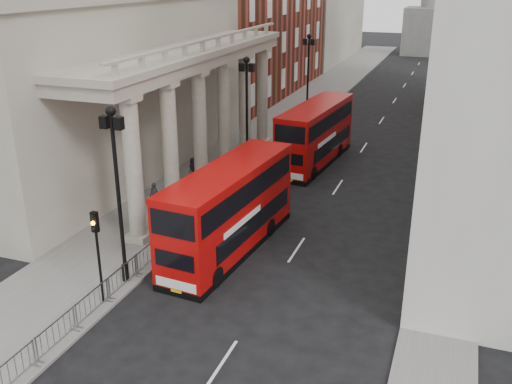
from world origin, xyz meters
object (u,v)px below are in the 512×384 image
traffic_light (97,241)px  pedestrian_a (154,196)px  lamp_post_south (117,185)px  bus_far (316,133)px  pedestrian_b (174,170)px  pedestrian_c (193,169)px  lamp_post_mid (247,109)px  bus_near (230,208)px  lamp_post_north (308,73)px

traffic_light → pedestrian_a: traffic_light is taller
lamp_post_south → bus_far: lamp_post_south is taller
traffic_light → pedestrian_b: traffic_light is taller
pedestrian_a → pedestrian_c: pedestrian_a is taller
pedestrian_c → lamp_post_mid: bearing=70.3°
traffic_light → pedestrian_c: traffic_light is taller
pedestrian_a → pedestrian_b: 4.91m
lamp_post_south → pedestrian_b: size_ratio=4.99×
lamp_post_mid → bus_near: (3.31, -11.16, -2.53)m
bus_far → pedestrian_a: bus_far is taller
lamp_post_mid → bus_far: bearing=50.5°
lamp_post_mid → lamp_post_south: bearing=-90.0°
pedestrian_b → pedestrian_c: size_ratio=1.01×
lamp_post_mid → pedestrian_a: size_ratio=4.92×
pedestrian_b → pedestrian_c: 1.38m
lamp_post_south → traffic_light: lamp_post_south is taller
bus_far → lamp_post_mid: bearing=-124.2°
lamp_post_north → traffic_light: bearing=-89.8°
pedestrian_c → lamp_post_south: bearing=-45.2°
bus_far → pedestrian_b: bearing=-130.5°
lamp_post_north → pedestrian_c: bearing=-99.4°
pedestrian_c → lamp_post_north: bearing=112.6°
lamp_post_mid → pedestrian_a: lamp_post_mid is taller
lamp_post_mid → bus_far: 6.47m
lamp_post_mid → traffic_light: lamp_post_mid is taller
lamp_post_mid → pedestrian_c: 5.56m
lamp_post_north → pedestrian_a: lamp_post_north is taller
traffic_light → pedestrian_c: size_ratio=2.60×
traffic_light → pedestrian_b: size_ratio=2.58×
lamp_post_south → lamp_post_north: (0.00, 32.00, 0.00)m
pedestrian_b → pedestrian_c: pedestrian_b is taller
lamp_post_north → traffic_light: size_ratio=1.93×
lamp_post_south → lamp_post_north: size_ratio=1.00×
lamp_post_mid → pedestrian_a: (-3.00, -7.95, -3.95)m
lamp_post_south → pedestrian_b: lamp_post_south is taller
lamp_post_south → traffic_light: size_ratio=1.93×
lamp_post_north → bus_far: size_ratio=0.78×
lamp_post_south → bus_far: (3.78, 20.59, -2.54)m
lamp_post_mid → pedestrian_c: (-3.06, -2.41, -3.97)m
lamp_post_north → bus_near: lamp_post_north is taller
bus_near → pedestrian_a: size_ratio=6.35×
bus_far → pedestrian_a: bearing=-113.1°
lamp_post_south → pedestrian_c: 14.48m
bus_far → pedestrian_b: size_ratio=6.41×
traffic_light → lamp_post_south: bearing=92.8°
lamp_post_north → pedestrian_c: size_ratio=5.04×
pedestrian_a → pedestrian_b: pedestrian_a is taller
traffic_light → pedestrian_c: bearing=101.5°
lamp_post_north → pedestrian_b: (-4.21, -19.18, -3.96)m
lamp_post_mid → traffic_light: size_ratio=1.93×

